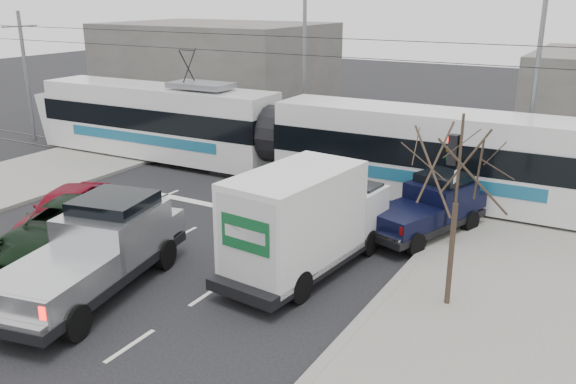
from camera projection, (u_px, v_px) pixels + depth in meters
The scene contains 15 objects.
ground at pixel (160, 280), 17.52m from camera, with size 120.00×120.00×0.00m, color black.
sidewalk_right at pixel (478, 369), 13.22m from camera, with size 6.00×60.00×0.15m, color gray.
rails at pixel (319, 188), 25.75m from camera, with size 60.00×1.60×0.03m, color #33302D.
building_left at pixel (217, 69), 41.36m from camera, with size 14.00×10.00×6.00m, color slate.
bare_tree at pixel (459, 169), 14.80m from camera, with size 2.40×2.40×5.00m.
traffic_signal at pixel (454, 166), 18.95m from camera, with size 0.44×0.44×3.60m.
street_lamp_near at pixel (532, 66), 24.00m from camera, with size 2.38×0.25×9.00m.
street_lamp_far at pixel (301, 50), 31.10m from camera, with size 2.38×0.25×9.00m.
catenary at pixel (321, 97), 24.55m from camera, with size 60.00×0.20×7.00m.
tram at pixel (278, 136), 26.75m from camera, with size 26.43×3.18×5.38m.
silver_pickup at pixel (99, 248), 16.73m from camera, with size 3.50×6.93×2.41m.
box_truck at pixel (306, 221), 17.62m from camera, with size 2.81×6.57×3.19m.
navy_pickup at pixel (430, 206), 20.56m from camera, with size 3.20×5.14×2.04m.
green_car at pixel (66, 226), 19.47m from camera, with size 2.54×5.50×1.53m, color black.
red_car at pixel (66, 209), 21.10m from camera, with size 1.78×4.42×1.51m, color maroon.
Camera 1 is at (11.11, -11.92, 7.84)m, focal length 38.00 mm.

